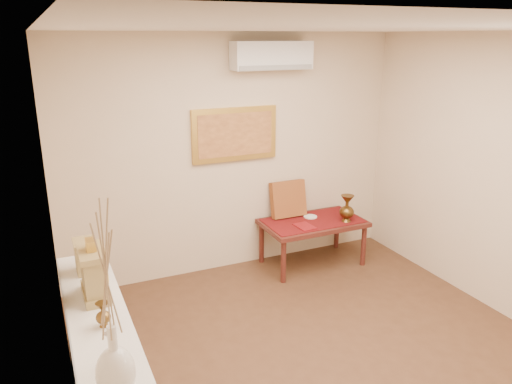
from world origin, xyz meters
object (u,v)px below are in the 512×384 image
brass_urn_tall (347,205)px  mantel_clock (94,272)px  display_ledge (105,382)px  low_table (313,226)px  wooden_chest (86,256)px  white_vase (109,306)px

brass_urn_tall → mantel_clock: 3.34m
display_ledge → low_table: 3.27m
mantel_clock → low_table: size_ratio=0.34×
mantel_clock → wooden_chest: (-0.01, 0.41, -0.05)m
brass_urn_tall → wooden_chest: size_ratio=1.61×
display_ledge → mantel_clock: 0.72m
wooden_chest → low_table: (2.66, 1.19, -0.62)m
display_ledge → mantel_clock: bearing=84.4°
low_table → white_vase: bearing=-135.1°
display_ledge → white_vase: bearing=-90.5°
white_vase → display_ledge: 1.27m
brass_urn_tall → display_ledge: 3.47m
wooden_chest → low_table: 2.98m
display_ledge → wooden_chest: bearing=88.5°
display_ledge → mantel_clock: size_ratio=4.93×
display_ledge → low_table: bearing=35.1°
white_vase → low_table: 3.92m
brass_urn_tall → mantel_clock: bearing=-154.6°
mantel_clock → brass_urn_tall: bearing=25.4°
brass_urn_tall → display_ledge: size_ratio=0.19×
low_table → wooden_chest: bearing=-155.8°
brass_urn_tall → mantel_clock: (-2.99, -1.42, 0.40)m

